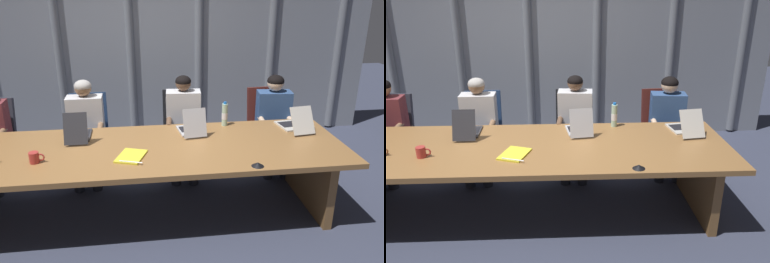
# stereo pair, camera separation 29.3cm
# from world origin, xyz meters

# --- Properties ---
(ground_plane) EXTENTS (13.87, 13.87, 0.00)m
(ground_plane) POSITION_xyz_m (0.00, 0.00, 0.00)
(ground_plane) COLOR #383D51
(conference_table) EXTENTS (4.01, 1.21, 0.72)m
(conference_table) POSITION_xyz_m (0.00, 0.00, 0.59)
(conference_table) COLOR olive
(conference_table) RESTS_ON ground_plane
(curtain_backdrop) EXTENTS (6.94, 0.17, 2.91)m
(curtain_backdrop) POSITION_xyz_m (-0.00, 2.17, 1.45)
(curtain_backdrop) COLOR gray
(curtain_backdrop) RESTS_ON ground_plane
(laptop_left_mid) EXTENTS (0.23, 0.44, 0.31)m
(laptop_left_mid) POSITION_xyz_m (-0.57, 0.31, 0.78)
(laptop_left_mid) COLOR #2D2D33
(laptop_left_mid) RESTS_ON conference_table
(laptop_center) EXTENTS (0.28, 0.42, 0.30)m
(laptop_center) POSITION_xyz_m (0.57, 0.32, 0.78)
(laptop_center) COLOR #BCBCC1
(laptop_center) RESTS_ON conference_table
(laptop_right_mid) EXTENTS (0.30, 0.49, 0.28)m
(laptop_right_mid) POSITION_xyz_m (1.67, 0.30, 0.78)
(laptop_right_mid) COLOR beige
(laptop_right_mid) RESTS_ON conference_table
(office_chair_left_mid) EXTENTS (0.60, 0.60, 0.96)m
(office_chair_left_mid) POSITION_xyz_m (-0.56, 1.00, 0.36)
(office_chair_left_mid) COLOR navy
(office_chair_left_mid) RESTS_ON ground_plane
(office_chair_center) EXTENTS (0.60, 0.60, 0.96)m
(office_chair_center) POSITION_xyz_m (0.53, 1.00, 0.36)
(office_chair_center) COLOR black
(office_chair_center) RESTS_ON ground_plane
(office_chair_right_mid) EXTENTS (0.60, 0.60, 0.95)m
(office_chair_right_mid) POSITION_xyz_m (1.63, 1.00, 0.36)
(office_chair_right_mid) COLOR #511E19
(office_chair_right_mid) RESTS_ON ground_plane
(person_left_mid) EXTENTS (0.41, 0.55, 1.18)m
(person_left_mid) POSITION_xyz_m (-0.57, 0.85, 0.67)
(person_left_mid) COLOR silver
(person_left_mid) RESTS_ON ground_plane
(person_center) EXTENTS (0.44, 0.57, 1.19)m
(person_center) POSITION_xyz_m (0.55, 0.85, 0.68)
(person_center) COLOR silver
(person_center) RESTS_ON ground_plane
(person_right_mid) EXTENTS (0.45, 0.57, 1.16)m
(person_right_mid) POSITION_xyz_m (1.65, 0.85, 0.67)
(person_right_mid) COLOR #335184
(person_right_mid) RESTS_ON ground_plane
(water_bottle_primary) EXTENTS (0.06, 0.06, 0.27)m
(water_bottle_primary) POSITION_xyz_m (0.96, 0.50, 0.84)
(water_bottle_primary) COLOR #ADD1B2
(water_bottle_primary) RESTS_ON conference_table
(coffee_mug_far) EXTENTS (0.13, 0.08, 0.10)m
(coffee_mug_far) POSITION_xyz_m (-0.87, -0.20, 0.77)
(coffee_mug_far) COLOR #B2332D
(coffee_mug_far) RESTS_ON conference_table
(conference_mic_left_side) EXTENTS (0.11, 0.11, 0.03)m
(conference_mic_left_side) POSITION_xyz_m (1.03, -0.52, 0.74)
(conference_mic_left_side) COLOR black
(conference_mic_left_side) RESTS_ON conference_table
(spiral_notepad) EXTENTS (0.31, 0.36, 0.03)m
(spiral_notepad) POSITION_xyz_m (-0.04, -0.20, 0.73)
(spiral_notepad) COLOR yellow
(spiral_notepad) RESTS_ON conference_table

